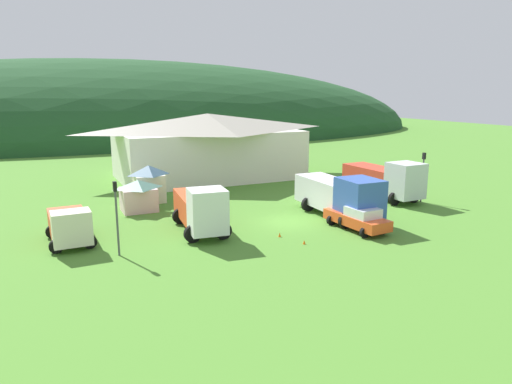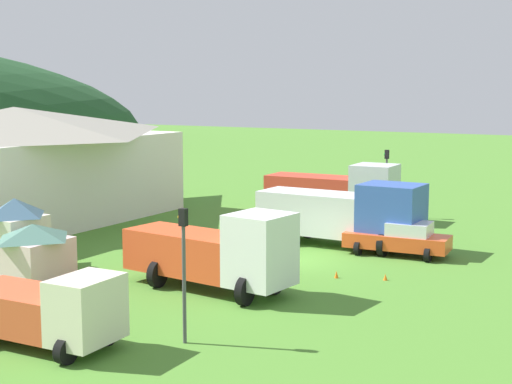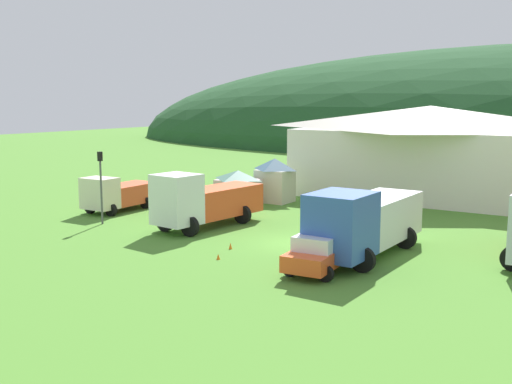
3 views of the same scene
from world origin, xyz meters
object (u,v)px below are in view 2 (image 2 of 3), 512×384
(heavy_rig_white, at_px, (218,251))
(traffic_light_west, at_px, (184,262))
(traffic_light_east, at_px, (386,176))
(traffic_cone_mid_row, at_px, (336,278))
(play_shed_cream, at_px, (15,232))
(traffic_cone_near_pickup, at_px, (385,280))
(tow_truck_silver, at_px, (338,191))
(service_pickup_orange, at_px, (400,239))
(play_shed_pink, at_px, (34,252))
(depot_building, at_px, (16,163))
(box_truck_blue, at_px, (347,213))
(light_truck_cream, at_px, (48,309))

(heavy_rig_white, bearing_deg, traffic_light_west, -61.18)
(traffic_light_east, distance_m, traffic_cone_mid_row, 15.98)
(traffic_light_west, height_order, traffic_cone_mid_row, traffic_light_west)
(play_shed_cream, relative_size, traffic_cone_mid_row, 5.12)
(play_shed_cream, bearing_deg, traffic_light_east, -25.35)
(traffic_light_east, xyz_separation_m, traffic_cone_near_pickup, (-14.74, -5.30, -2.58))
(tow_truck_silver, height_order, traffic_cone_mid_row, tow_truck_silver)
(service_pickup_orange, relative_size, traffic_light_east, 1.21)
(service_pickup_orange, xyz_separation_m, traffic_cone_near_pickup, (-4.83, -1.03, -0.83))
(play_shed_cream, relative_size, service_pickup_orange, 0.62)
(play_shed_cream, bearing_deg, heavy_rig_white, -83.44)
(play_shed_pink, relative_size, traffic_cone_near_pickup, 5.38)
(play_shed_pink, distance_m, traffic_cone_near_pickup, 14.68)
(depot_building, relative_size, traffic_cone_mid_row, 32.43)
(traffic_light_east, distance_m, traffic_cone_near_pickup, 15.87)
(service_pickup_orange, bearing_deg, traffic_cone_near_pickup, -81.97)
(depot_building, height_order, box_truck_blue, depot_building)
(light_truck_cream, xyz_separation_m, box_truck_blue, (18.42, -2.34, 0.57))
(play_shed_cream, relative_size, traffic_light_east, 0.75)
(depot_building, xyz_separation_m, tow_truck_silver, (10.50, -16.22, -1.81))
(traffic_light_east, xyz_separation_m, traffic_cone_mid_row, (-15.40, -3.37, -2.58))
(heavy_rig_white, xyz_separation_m, tow_truck_silver, (17.77, 2.52, 0.12))
(light_truck_cream, relative_size, traffic_cone_mid_row, 8.71)
(depot_building, distance_m, box_truck_blue, 20.22)
(play_shed_pink, xyz_separation_m, traffic_light_east, (22.21, -7.27, 1.31))
(box_truck_blue, xyz_separation_m, service_pickup_orange, (-0.63, -3.01, -0.93))
(service_pickup_orange, distance_m, traffic_light_east, 10.93)
(traffic_light_west, distance_m, traffic_cone_near_pickup, 11.31)
(traffic_cone_mid_row, bearing_deg, light_truck_cream, 160.14)
(play_shed_cream, height_order, heavy_rig_white, heavy_rig_white)
(play_shed_cream, relative_size, traffic_cone_near_pickup, 6.03)
(light_truck_cream, distance_m, tow_truck_silver, 25.88)
(play_shed_cream, xyz_separation_m, light_truck_cream, (-6.93, -8.76, -0.45))
(traffic_light_west, bearing_deg, box_truck_blue, 4.26)
(service_pickup_orange, relative_size, traffic_cone_near_pickup, 9.68)
(depot_building, relative_size, box_truck_blue, 2.35)
(traffic_light_west, height_order, traffic_light_east, traffic_light_west)
(heavy_rig_white, height_order, tow_truck_silver, tow_truck_silver)
(play_shed_pink, height_order, light_truck_cream, play_shed_pink)
(play_shed_pink, bearing_deg, box_truck_blue, -33.43)
(traffic_cone_near_pickup, bearing_deg, traffic_cone_mid_row, 109.03)
(traffic_cone_near_pickup, bearing_deg, light_truck_cream, 153.80)
(service_pickup_orange, bearing_deg, light_truck_cream, -110.75)
(traffic_light_east, bearing_deg, heavy_rig_white, -179.73)
(play_shed_cream, height_order, box_truck_blue, box_truck_blue)
(heavy_rig_white, relative_size, box_truck_blue, 0.88)
(depot_building, height_order, traffic_light_west, depot_building)
(play_shed_pink, relative_size, traffic_cone_mid_row, 4.57)
(depot_building, relative_size, traffic_light_east, 4.76)
(play_shed_cream, distance_m, traffic_light_east, 23.00)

